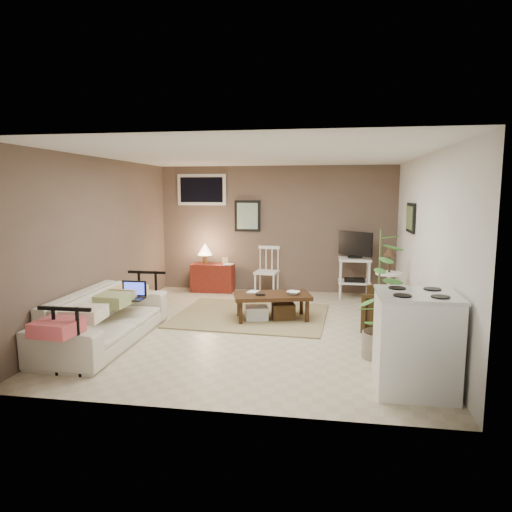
% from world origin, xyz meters
% --- Properties ---
extents(floor, '(5.00, 5.00, 0.00)m').
position_xyz_m(floor, '(0.00, 0.00, 0.00)').
color(floor, '#C1B293').
rests_on(floor, ground).
extents(art_back, '(0.50, 0.03, 0.60)m').
position_xyz_m(art_back, '(-0.55, 2.48, 1.45)').
color(art_back, black).
extents(art_right, '(0.03, 0.60, 0.45)m').
position_xyz_m(art_right, '(2.23, 1.05, 1.52)').
color(art_right, black).
extents(window, '(0.96, 0.03, 0.60)m').
position_xyz_m(window, '(-1.45, 2.48, 1.95)').
color(window, white).
extents(rug, '(2.38, 1.95, 0.02)m').
position_xyz_m(rug, '(-0.17, 0.60, 0.01)').
color(rug, '#928155').
rests_on(rug, floor).
extents(coffee_table, '(1.23, 0.84, 0.43)m').
position_xyz_m(coffee_table, '(0.18, 0.43, 0.24)').
color(coffee_table, '#35200E').
rests_on(coffee_table, floor).
extents(sofa, '(0.65, 2.21, 0.86)m').
position_xyz_m(sofa, '(-1.80, -0.90, 0.43)').
color(sofa, beige).
rests_on(sofa, floor).
extents(sofa_pillows, '(0.42, 2.10, 0.15)m').
position_xyz_m(sofa_pillows, '(-1.75, -1.15, 0.53)').
color(sofa_pillows, beige).
rests_on(sofa_pillows, sofa).
extents(sofa_end_rails, '(0.59, 2.21, 0.74)m').
position_xyz_m(sofa_end_rails, '(-1.67, -0.90, 0.37)').
color(sofa_end_rails, black).
rests_on(sofa_end_rails, floor).
extents(laptop, '(0.34, 0.25, 0.23)m').
position_xyz_m(laptop, '(-1.59, -0.52, 0.56)').
color(laptop, black).
rests_on(laptop, sofa).
extents(red_console, '(0.80, 0.36, 0.93)m').
position_xyz_m(red_console, '(-1.20, 2.23, 0.32)').
color(red_console, maroon).
rests_on(red_console, floor).
extents(spindle_chair, '(0.45, 0.45, 0.90)m').
position_xyz_m(spindle_chair, '(-0.13, 2.14, 0.42)').
color(spindle_chair, white).
rests_on(spindle_chair, floor).
extents(tv_stand, '(0.58, 0.51, 1.21)m').
position_xyz_m(tv_stand, '(1.48, 2.14, 0.64)').
color(tv_stand, white).
rests_on(tv_stand, floor).
extents(side_table, '(0.42, 0.42, 1.11)m').
position_xyz_m(side_table, '(1.94, 1.03, 0.69)').
color(side_table, white).
rests_on(side_table, floor).
extents(armchair, '(0.74, 0.78, 0.69)m').
position_xyz_m(armchair, '(1.82, -0.02, 0.35)').
color(armchair, black).
rests_on(armchair, floor).
extents(potted_plant, '(0.38, 0.38, 1.52)m').
position_xyz_m(potted_plant, '(1.58, -0.92, 0.81)').
color(potted_plant, gray).
rests_on(potted_plant, floor).
extents(stove, '(0.75, 0.70, 0.98)m').
position_xyz_m(stove, '(1.84, -1.77, 0.49)').
color(stove, white).
rests_on(stove, floor).
extents(bowl, '(0.20, 0.08, 0.19)m').
position_xyz_m(bowl, '(0.50, 0.45, 0.50)').
color(bowl, '#35200E').
rests_on(bowl, coffee_table).
extents(book_table, '(0.15, 0.06, 0.20)m').
position_xyz_m(book_table, '(-0.19, 0.51, 0.50)').
color(book_table, '#35200E').
rests_on(book_table, coffee_table).
extents(book_console, '(0.16, 0.04, 0.22)m').
position_xyz_m(book_console, '(-0.95, 2.17, 0.64)').
color(book_console, '#35200E').
rests_on(book_console, red_console).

